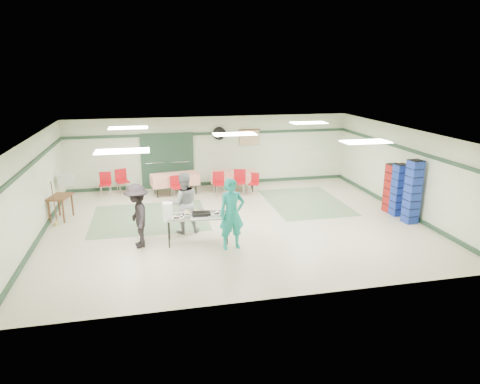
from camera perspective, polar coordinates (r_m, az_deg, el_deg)
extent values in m
plane|color=beige|center=(12.92, -0.69, -4.10)|extent=(11.00, 11.00, 0.00)
plane|color=silver|center=(12.25, -0.73, 7.82)|extent=(11.00, 11.00, 0.00)
plane|color=beige|center=(16.85, -3.79, 5.45)|extent=(11.00, 0.00, 11.00)
plane|color=beige|center=(8.37, 5.50, -5.88)|extent=(11.00, 0.00, 11.00)
plane|color=beige|center=(12.66, -25.89, 0.21)|extent=(0.00, 9.00, 9.00)
plane|color=beige|center=(14.61, 20.95, 2.73)|extent=(0.00, 9.00, 9.00)
cube|color=#203C2A|center=(16.70, -3.82, 7.79)|extent=(11.00, 0.06, 0.10)
cube|color=#203C2A|center=(17.11, -3.70, 1.18)|extent=(11.00, 0.06, 0.12)
cube|color=#203C2A|center=(12.50, -26.15, 3.30)|extent=(0.06, 9.00, 0.10)
cube|color=#203C2A|center=(13.04, -25.07, -5.24)|extent=(0.06, 9.00, 0.12)
cube|color=#203C2A|center=(14.46, 21.13, 5.42)|extent=(0.06, 9.00, 0.10)
cube|color=#203C2A|center=(14.93, 20.36, -2.09)|extent=(0.06, 9.00, 0.12)
cube|color=#628460|center=(13.63, -11.92, -3.35)|extent=(3.50, 3.00, 0.01)
cube|color=#628460|center=(15.04, 8.66, -1.32)|extent=(2.50, 3.50, 0.01)
cube|color=gray|center=(16.68, -11.25, 4.01)|extent=(0.90, 0.06, 2.10)
cube|color=gray|center=(16.71, -7.99, 4.19)|extent=(0.90, 0.06, 2.10)
cube|color=#203C2A|center=(16.67, -9.63, 4.09)|extent=(2.00, 0.03, 2.15)
cylinder|color=black|center=(16.72, -2.78, 7.82)|extent=(0.50, 0.10, 0.50)
cube|color=#D5B385|center=(16.98, 1.26, 7.28)|extent=(0.80, 0.02, 0.60)
cube|color=#B5B5B0|center=(11.33, -5.71, -3.18)|extent=(1.80, 0.84, 0.04)
cylinder|color=black|center=(11.20, -9.47, -5.65)|extent=(0.04, 0.04, 0.72)
cylinder|color=black|center=(11.25, -1.72, -5.32)|extent=(0.04, 0.04, 0.72)
cylinder|color=black|center=(11.73, -9.42, -4.62)|extent=(0.04, 0.04, 0.72)
cylinder|color=black|center=(11.77, -2.03, -4.32)|extent=(0.04, 0.04, 0.72)
cube|color=silver|center=(11.33, -2.93, -2.94)|extent=(0.64, 0.51, 0.02)
cube|color=silver|center=(11.46, -6.14, -2.80)|extent=(0.61, 0.48, 0.02)
cube|color=silver|center=(11.19, -8.18, -3.36)|extent=(0.61, 0.48, 0.02)
cube|color=black|center=(11.30, -5.19, -2.90)|extent=(0.50, 0.33, 0.08)
cube|color=white|center=(11.21, -9.63, -2.38)|extent=(0.26, 0.24, 0.40)
imported|color=teal|center=(10.86, -1.10, -2.95)|extent=(0.72, 0.51, 1.84)
imported|color=gray|center=(12.03, -7.50, -1.47)|extent=(0.86, 0.68, 1.72)
imported|color=black|center=(11.28, -13.53, -3.12)|extent=(0.79, 1.17, 1.68)
cube|color=red|center=(16.09, -0.86, 2.75)|extent=(1.78, 1.00, 0.05)
cube|color=red|center=(16.14, -0.85, 2.09)|extent=(1.79, 1.02, 0.40)
cylinder|color=black|center=(15.90, -3.35, 1.15)|extent=(0.04, 0.04, 0.72)
cylinder|color=black|center=(15.95, 1.71, 1.21)|extent=(0.04, 0.04, 0.72)
cylinder|color=black|center=(16.45, -3.33, 1.66)|extent=(0.04, 0.04, 0.72)
cylinder|color=black|center=(16.49, 1.56, 1.72)|extent=(0.04, 0.04, 0.72)
cube|color=red|center=(15.82, -8.70, 2.32)|extent=(1.79, 0.99, 0.05)
cube|color=red|center=(15.86, -8.67, 1.66)|extent=(1.80, 1.01, 0.40)
cylinder|color=black|center=(15.51, -10.96, 0.48)|extent=(0.04, 0.04, 0.72)
cylinder|color=black|center=(15.80, -5.91, 0.99)|extent=(0.04, 0.04, 0.72)
cylinder|color=black|center=(16.05, -11.33, 1.00)|extent=(0.04, 0.04, 0.72)
cylinder|color=black|center=(16.33, -6.44, 1.48)|extent=(0.04, 0.04, 0.72)
cube|color=#AF0E18|center=(15.55, -0.11, 1.26)|extent=(0.55, 0.55, 0.04)
cube|color=#AF0E18|center=(15.68, -0.03, 2.28)|extent=(0.42, 0.18, 0.43)
cylinder|color=silver|center=(15.47, -0.82, 0.23)|extent=(0.02, 0.02, 0.45)
cylinder|color=silver|center=(15.44, 0.45, 0.19)|extent=(0.02, 0.02, 0.45)
cylinder|color=silver|center=(15.80, -0.66, 0.57)|extent=(0.02, 0.02, 0.45)
cylinder|color=silver|center=(15.76, 0.59, 0.53)|extent=(0.02, 0.02, 0.45)
cube|color=#AF0E18|center=(15.43, -2.73, 1.04)|extent=(0.43, 0.43, 0.04)
cube|color=#AF0E18|center=(15.55, -2.89, 2.02)|extent=(0.41, 0.06, 0.41)
cylinder|color=silver|center=(15.30, -3.18, -0.02)|extent=(0.02, 0.02, 0.43)
cylinder|color=silver|center=(15.37, -1.98, 0.08)|extent=(0.02, 0.02, 0.43)
cylinder|color=silver|center=(15.61, -3.44, 0.31)|extent=(0.02, 0.02, 0.43)
cylinder|color=silver|center=(15.68, -2.27, 0.40)|extent=(0.02, 0.02, 0.43)
cube|color=#AF0E18|center=(15.69, 1.82, 1.10)|extent=(0.47, 0.47, 0.04)
cube|color=#AF0E18|center=(15.80, 1.92, 1.95)|extent=(0.35, 0.18, 0.36)
cylinder|color=silver|center=(15.63, 1.21, 0.25)|extent=(0.02, 0.02, 0.38)
cylinder|color=silver|center=(15.59, 2.26, 0.20)|extent=(0.02, 0.02, 0.38)
cylinder|color=silver|center=(15.91, 1.38, 0.54)|extent=(0.02, 0.02, 0.38)
cylinder|color=silver|center=(15.86, 2.41, 0.49)|extent=(0.02, 0.02, 0.38)
cube|color=#AF0E18|center=(15.27, -8.40, 0.60)|extent=(0.47, 0.47, 0.04)
cube|color=#AF0E18|center=(15.37, -8.63, 1.51)|extent=(0.38, 0.13, 0.38)
cylinder|color=silver|center=(15.15, -8.73, -0.41)|extent=(0.02, 0.02, 0.40)
cylinder|color=silver|center=(15.24, -7.64, -0.27)|extent=(0.02, 0.02, 0.40)
cylinder|color=silver|center=(15.43, -9.08, -0.12)|extent=(0.02, 0.02, 0.40)
cylinder|color=silver|center=(15.52, -8.00, 0.02)|extent=(0.02, 0.02, 0.40)
cube|color=#AF0E18|center=(16.28, -15.36, 1.33)|extent=(0.55, 0.55, 0.04)
cube|color=#AF0E18|center=(16.40, -15.62, 2.26)|extent=(0.41, 0.18, 0.42)
cylinder|color=silver|center=(16.14, -15.68, 0.27)|extent=(0.02, 0.02, 0.45)
cylinder|color=silver|center=(16.23, -14.54, 0.45)|extent=(0.02, 0.02, 0.45)
cylinder|color=silver|center=(16.45, -16.04, 0.55)|extent=(0.02, 0.02, 0.45)
cylinder|color=silver|center=(16.54, -14.91, 0.72)|extent=(0.02, 0.02, 0.45)
cube|color=#AF0E18|center=(16.14, -17.51, 0.96)|extent=(0.41, 0.41, 0.04)
cube|color=#AF0E18|center=(16.26, -17.51, 1.89)|extent=(0.41, 0.05, 0.41)
cylinder|color=silver|center=(16.06, -18.07, -0.03)|extent=(0.02, 0.02, 0.43)
cylinder|color=silver|center=(16.02, -16.91, 0.03)|extent=(0.02, 0.02, 0.43)
cylinder|color=silver|center=(16.37, -17.95, 0.28)|extent=(0.02, 0.02, 0.43)
cylinder|color=silver|center=(16.34, -16.82, 0.34)|extent=(0.02, 0.02, 0.43)
cube|color=navy|center=(14.23, 20.41, 0.25)|extent=(0.37, 0.37, 1.65)
cube|color=#A31E10|center=(14.53, 19.66, 0.49)|extent=(0.45, 0.45, 1.57)
cube|color=navy|center=(13.63, 22.02, 0.01)|extent=(0.40, 0.40, 1.92)
cube|color=brown|center=(14.11, -22.92, -0.58)|extent=(0.71, 0.93, 0.05)
cube|color=brown|center=(14.01, -24.10, -2.43)|extent=(0.05, 0.05, 0.70)
cube|color=brown|center=(13.83, -22.50, -2.47)|extent=(0.05, 0.05, 0.70)
cube|color=brown|center=(14.60, -23.00, -1.58)|extent=(0.05, 0.05, 0.70)
cube|color=brown|center=(14.43, -21.45, -1.61)|extent=(0.05, 0.05, 0.70)
cube|color=#B0B0AB|center=(15.29, -22.18, 1.52)|extent=(0.49, 0.44, 0.36)
cylinder|color=brown|center=(13.71, -23.55, -1.26)|extent=(0.05, 0.22, 1.32)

